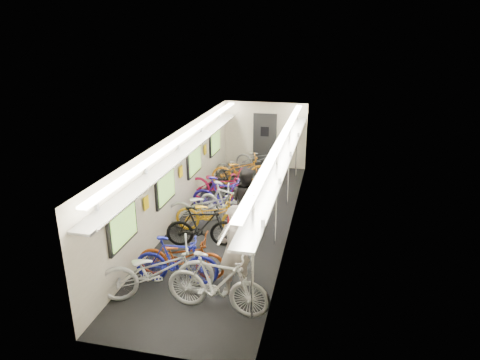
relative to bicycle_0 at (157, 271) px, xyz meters
The scene contains 18 objects.
train_car_shell 4.39m from the bicycle_0, 86.20° to the left, with size 10.00×10.00×10.00m.
bicycle_0 is the anchor object (origin of this frame).
bicycle_1 0.56m from the bicycle_0, 69.83° to the left, with size 0.49×1.72×1.04m, color #1C22AD.
bicycle_2 0.79m from the bicycle_0, 74.08° to the left, with size 0.64×1.84×0.97m, color #9E3C11.
bicycle_3 2.14m from the bicycle_0, 84.16° to the left, with size 0.48×1.69×1.01m, color black.
bicycle_4 2.90m from the bicycle_0, 85.92° to the left, with size 0.64×1.83×0.96m, color #F1A916.
bicycle_5 3.40m from the bicycle_0, 81.04° to the left, with size 0.55×1.93×1.16m, color silver.
bicycle_6 3.16m from the bicycle_0, 89.39° to the left, with size 0.73×2.10×1.10m, color #B7B6BB.
bicycle_7 3.91m from the bicycle_0, 86.12° to the left, with size 0.52×1.84×1.11m, color #23178D.
bicycle_8 4.75m from the bicycle_0, 90.52° to the left, with size 0.73×2.09×1.10m, color #A01137.
bicycle_9 4.99m from the bicycle_0, 86.14° to the left, with size 0.47×1.66×1.00m, color black.
bicycle_10 6.47m from the bicycle_0, 88.41° to the left, with size 0.66×1.88×0.99m, color orange.
bicycle_11 1.26m from the bicycle_0, ahead, with size 0.55×1.96×1.18m, color silver.
bicycle_12 6.82m from the bicycle_0, 89.32° to the left, with size 0.59×1.69×0.89m, color #5A5A5E.
bicycle_14 7.95m from the bicycle_0, 86.02° to the left, with size 0.61×1.76×0.92m, color slate.
passenger_near 1.52m from the bicycle_0, 20.17° to the left, with size 0.67×0.44×1.84m, color gray.
passenger_mid 3.28m from the bicycle_0, 70.90° to the left, with size 0.83×0.65×1.72m, color black.
backpack 1.72m from the bicycle_0, 32.21° to the left, with size 0.26×0.14×0.38m, color #B51216.
Camera 1 is at (2.43, -10.05, 4.93)m, focal length 32.00 mm.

